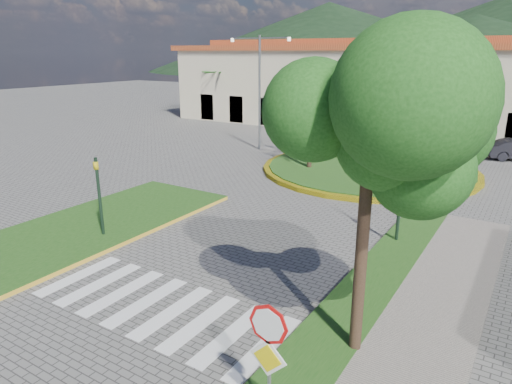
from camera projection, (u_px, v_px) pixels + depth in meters
The scene contains 16 objects.
median_left at pixel (71, 233), 17.85m from camera, with size 5.00×14.00×0.18m, color #1A4714.
crosswalk at pixel (157, 305), 12.94m from camera, with size 8.00×3.00×0.01m, color silver.
roundabout_island at pixel (369, 168), 27.43m from camera, with size 12.70×12.70×6.00m.
stop_sign at pixel (269, 346), 8.26m from camera, with size 0.80×0.11×2.65m.
deciduous_tree at pixel (370, 139), 9.41m from camera, with size 3.60×3.60×6.80m.
traffic_light_left at pixel (99, 190), 17.04m from camera, with size 0.15×0.18×3.20m.
traffic_light_right at pixel (401, 195), 16.53m from camera, with size 0.15×0.18×3.20m.
direction_sign_west at pixel (386, 98), 34.71m from camera, with size 1.60×0.14×5.20m.
direction_sign_east at pixel (456, 102), 32.15m from camera, with size 1.60×0.14×5.20m.
street_lamp_centre at pixel (425, 87), 32.11m from camera, with size 4.80×0.16×8.00m.
street_lamp_west at pixel (260, 87), 32.37m from camera, with size 4.80×0.16×8.00m.
building_left at pixel (290, 82), 46.40m from camera, with size 23.32×9.54×8.05m.
hill_far_west at pixel (328, 38), 147.64m from camera, with size 140.00×140.00×22.00m, color black.
hill_near_back at pixel (473, 47), 117.47m from camera, with size 110.00×110.00×16.00m, color black.
white_van at pixel (349, 127), 39.64m from camera, with size 2.02×4.39×1.22m, color silver.
car_dark_a at pixel (364, 134), 36.80m from camera, with size 1.32×3.28×1.12m, color black.
Camera 1 is at (8.49, -4.14, 6.90)m, focal length 32.00 mm.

